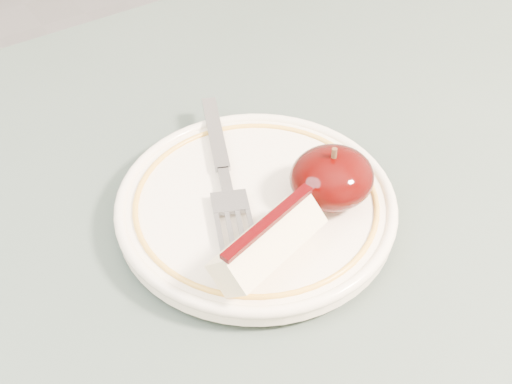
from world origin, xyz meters
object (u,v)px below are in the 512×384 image
plate (256,205)px  fork (223,171)px  table (340,383)px  apple_half (332,177)px

plate → fork: bearing=98.2°
plate → fork: size_ratio=1.26×
table → apple_half: 0.16m
plate → apple_half: (0.05, -0.03, 0.02)m
plate → fork: fork is taller
fork → apple_half: bearing=-116.1°
table → fork: (-0.01, 0.15, 0.11)m
table → plate: 0.15m
table → plate: size_ratio=4.23×
apple_half → fork: (-0.06, 0.06, -0.01)m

